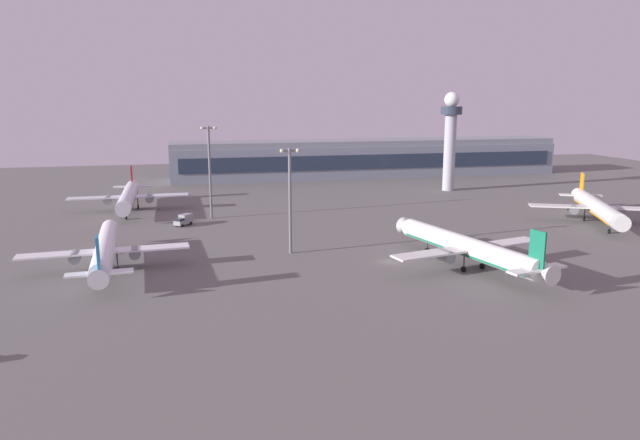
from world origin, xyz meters
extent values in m
plane|color=#605E5B|center=(0.00, 0.00, 0.00)|extent=(416.00, 416.00, 0.00)
cube|color=gray|center=(38.08, 136.98, 7.00)|extent=(174.72, 22.00, 14.00)
cube|color=#263347|center=(38.08, 125.78, 7.70)|extent=(167.73, 0.40, 6.16)
cube|color=gray|center=(38.08, 136.98, 15.20)|extent=(174.72, 19.80, 2.40)
cylinder|color=#A8A8B2|center=(55.46, 89.79, 14.39)|extent=(4.40, 4.40, 28.77)
cylinder|color=#2D3847|center=(55.46, 89.79, 30.27)|extent=(8.00, 8.00, 3.00)
sphere|color=silver|center=(55.46, 89.79, 34.29)|extent=(5.60, 5.60, 5.60)
cylinder|color=silver|center=(13.71, -7.31, 4.57)|extent=(13.42, 39.97, 4.23)
cone|color=silver|center=(8.75, 13.49, 4.57)|extent=(4.53, 3.53, 4.02)
cone|color=silver|center=(18.72, -28.32, 4.57)|extent=(4.43, 3.92, 3.81)
cube|color=silver|center=(13.97, -8.39, 4.34)|extent=(35.69, 12.60, 0.39)
cube|color=silver|center=(18.23, -26.26, 4.79)|extent=(12.53, 5.44, 0.39)
cube|color=#146B4C|center=(18.15, -25.94, 8.18)|extent=(1.15, 3.54, 7.24)
cylinder|color=slate|center=(8.01, -9.81, 3.56)|extent=(3.31, 4.47, 2.45)
cylinder|color=slate|center=(19.92, -6.97, 3.56)|extent=(3.31, 4.47, 2.45)
cube|color=#146B4C|center=(13.71, -7.31, 3.40)|extent=(12.26, 36.76, 0.40)
cylinder|color=#333338|center=(10.73, 5.17, 2.59)|extent=(0.31, 0.31, 3.95)
cylinder|color=black|center=(10.73, 5.17, 0.61)|extent=(0.72, 1.29, 1.22)
cylinder|color=#333338|center=(11.97, -10.59, 2.59)|extent=(0.31, 0.31, 3.95)
cylinder|color=black|center=(11.97, -10.59, 0.61)|extent=(0.72, 1.29, 1.22)
cylinder|color=#333338|center=(16.74, -9.45, 2.59)|extent=(0.31, 0.31, 3.95)
cylinder|color=black|center=(16.74, -9.45, 0.61)|extent=(0.72, 1.29, 1.22)
cylinder|color=white|center=(-59.36, 7.93, 4.31)|extent=(6.67, 37.99, 3.99)
cone|color=white|center=(-60.79, 28.04, 4.31)|extent=(3.96, 2.78, 3.79)
cone|color=white|center=(-57.91, -12.39, 4.31)|extent=(3.79, 3.19, 3.59)
cube|color=white|center=(-59.29, 6.88, 4.10)|extent=(33.82, 6.58, 0.37)
cube|color=white|center=(-58.05, -10.40, 4.52)|extent=(11.70, 3.34, 0.37)
cube|color=#1984B2|center=(-58.07, -10.09, 7.72)|extent=(0.55, 3.37, 6.83)
cylinder|color=slate|center=(-65.05, 6.47, 3.36)|extent=(2.57, 3.94, 2.31)
cylinder|color=slate|center=(-53.52, 7.29, 3.36)|extent=(2.57, 3.94, 2.31)
cube|color=#1984B2|center=(-59.36, 7.93, 3.21)|extent=(6.06, 34.95, 0.38)
cylinder|color=#333338|center=(-60.22, 20.00, 2.44)|extent=(0.29, 0.29, 3.73)
cylinder|color=black|center=(-60.22, 20.00, 0.58)|extent=(0.50, 1.18, 1.16)
cylinder|color=#333338|center=(-61.48, 5.15, 2.44)|extent=(0.29, 0.29, 3.73)
cylinder|color=black|center=(-61.48, 5.15, 0.58)|extent=(0.50, 1.18, 1.16)
cylinder|color=#333338|center=(-56.87, 5.47, 2.44)|extent=(0.29, 0.29, 3.73)
cylinder|color=black|center=(-56.87, 5.47, 0.58)|extent=(0.50, 1.18, 1.16)
cylinder|color=silver|center=(70.33, 24.57, 4.63)|extent=(20.37, 38.88, 4.29)
cone|color=silver|center=(61.55, 4.76, 4.63)|extent=(4.82, 4.13, 4.07)
cone|color=silver|center=(79.19, 44.59, 4.63)|extent=(4.81, 4.45, 3.86)
cube|color=silver|center=(70.78, 25.60, 4.40)|extent=(34.85, 18.75, 0.39)
cube|color=silver|center=(78.32, 42.63, 4.85)|extent=(12.45, 7.50, 0.39)
cube|color=orange|center=(78.19, 42.32, 8.29)|extent=(1.77, 3.44, 7.34)
cylinder|color=slate|center=(76.46, 23.09, 3.61)|extent=(3.92, 4.72, 2.48)
cylinder|color=slate|center=(65.11, 28.12, 3.61)|extent=(3.92, 4.72, 2.48)
cube|color=orange|center=(70.33, 24.57, 3.45)|extent=(18.66, 35.74, 0.41)
cylinder|color=#333338|center=(65.06, 12.68, 2.62)|extent=(0.32, 0.32, 4.01)
cylinder|color=black|center=(65.06, 12.68, 0.62)|extent=(0.92, 1.32, 1.24)
cylinder|color=#333338|center=(73.74, 26.14, 2.62)|extent=(0.32, 0.32, 4.01)
cylinder|color=black|center=(73.74, 26.14, 0.62)|extent=(0.92, 1.32, 1.24)
cylinder|color=#333338|center=(69.20, 28.16, 2.62)|extent=(0.32, 0.32, 4.01)
cylinder|color=black|center=(69.20, 28.16, 0.62)|extent=(0.92, 1.32, 1.24)
cylinder|color=silver|center=(-60.51, 72.98, 4.68)|extent=(5.21, 41.18, 4.34)
cone|color=silver|center=(-60.04, 51.07, 4.68)|extent=(4.18, 2.83, 4.12)
cone|color=silver|center=(-60.98, 95.12, 4.68)|extent=(3.97, 3.28, 3.90)
cube|color=silver|center=(-60.53, 74.12, 4.45)|extent=(36.62, 5.34, 0.40)
cube|color=silver|center=(-60.93, 92.95, 4.91)|extent=(12.61, 3.01, 0.40)
cube|color=red|center=(-60.93, 92.61, 8.39)|extent=(0.42, 3.66, 7.42)
cylinder|color=slate|center=(-54.26, 74.26, 3.65)|extent=(2.60, 4.16, 2.51)
cylinder|color=slate|center=(-66.81, 73.99, 3.65)|extent=(2.60, 4.16, 2.51)
cube|color=red|center=(-60.51, 72.98, 3.49)|extent=(4.70, 37.88, 0.41)
cylinder|color=#333338|center=(-60.23, 59.83, 2.65)|extent=(0.32, 0.32, 4.05)
cylinder|color=black|center=(-60.23, 59.83, 0.63)|extent=(0.48, 1.27, 1.26)
cylinder|color=#333338|center=(-58.06, 75.89, 2.65)|extent=(0.32, 0.32, 4.05)
cylinder|color=black|center=(-58.06, 75.89, 0.63)|extent=(0.48, 1.27, 1.26)
cylinder|color=#333338|center=(-63.08, 75.78, 2.65)|extent=(0.32, 0.32, 4.05)
cylinder|color=black|center=(-63.08, 75.78, 0.63)|extent=(0.48, 1.27, 1.26)
cube|color=gray|center=(-44.78, 46.49, 1.05)|extent=(3.61, 3.65, 1.20)
cube|color=#1E232D|center=(-44.78, 46.49, 2.00)|extent=(3.25, 3.27, 0.70)
cube|color=gray|center=(-43.17, 48.37, 1.75)|extent=(4.10, 4.23, 2.60)
cylinder|color=black|center=(-44.24, 45.51, 0.45)|extent=(0.82, 0.88, 0.90)
cylinder|color=black|center=(-45.83, 46.89, 0.45)|extent=(0.82, 0.88, 0.90)
cylinder|color=black|center=(-41.94, 48.18, 0.45)|extent=(0.82, 0.88, 0.90)
cylinder|color=black|center=(-43.53, 49.55, 0.45)|extent=(0.82, 0.88, 0.90)
cylinder|color=slate|center=(-35.77, 55.98, 13.49)|extent=(0.70, 0.70, 26.98)
cube|color=slate|center=(-35.77, 55.98, 26.38)|extent=(4.80, 0.40, 0.40)
sphere|color=#F9EAB2|center=(-37.57, 55.98, 26.38)|extent=(0.90, 0.90, 0.90)
sphere|color=#F9EAB2|center=(-33.97, 55.98, 26.38)|extent=(0.90, 0.90, 0.90)
cylinder|color=slate|center=(-19.88, 11.85, 12.00)|extent=(0.70, 0.70, 23.99)
cube|color=slate|center=(-19.88, 11.85, 23.39)|extent=(4.80, 0.40, 0.40)
sphere|color=#F9EAB2|center=(-21.68, 11.85, 23.39)|extent=(0.90, 0.90, 0.90)
sphere|color=#F9EAB2|center=(-18.08, 11.85, 23.39)|extent=(0.90, 0.90, 0.90)
camera|label=1|loc=(-41.96, -114.86, 34.78)|focal=32.58mm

